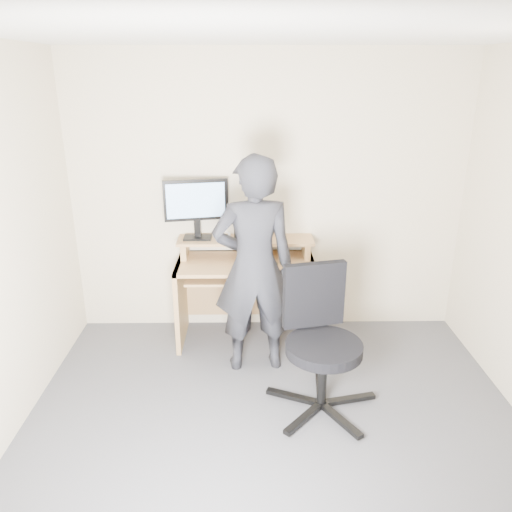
{
  "coord_description": "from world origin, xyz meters",
  "views": [
    {
      "loc": [
        -0.17,
        -2.59,
        2.3
      ],
      "look_at": [
        -0.12,
        1.05,
        0.95
      ],
      "focal_mm": 35.0,
      "sensor_mm": 36.0,
      "label": 1
    }
  ],
  "objects_px": {
    "desk": "(246,279)",
    "monitor": "(196,204)",
    "office_chair": "(320,336)",
    "person": "(254,267)"
  },
  "relations": [
    {
      "from": "monitor",
      "to": "office_chair",
      "type": "height_order",
      "value": "monitor"
    },
    {
      "from": "office_chair",
      "to": "person",
      "type": "relative_size",
      "value": 0.58
    },
    {
      "from": "office_chair",
      "to": "person",
      "type": "distance_m",
      "value": 0.76
    },
    {
      "from": "desk",
      "to": "person",
      "type": "distance_m",
      "value": 0.62
    },
    {
      "from": "desk",
      "to": "monitor",
      "type": "relative_size",
      "value": 2.17
    },
    {
      "from": "desk",
      "to": "monitor",
      "type": "distance_m",
      "value": 0.8
    },
    {
      "from": "monitor",
      "to": "desk",
      "type": "bearing_deg",
      "value": -21.53
    },
    {
      "from": "desk",
      "to": "office_chair",
      "type": "height_order",
      "value": "office_chair"
    },
    {
      "from": "desk",
      "to": "office_chair",
      "type": "distance_m",
      "value": 1.16
    },
    {
      "from": "desk",
      "to": "monitor",
      "type": "xyz_separation_m",
      "value": [
        -0.43,
        0.08,
        0.68
      ]
    }
  ]
}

